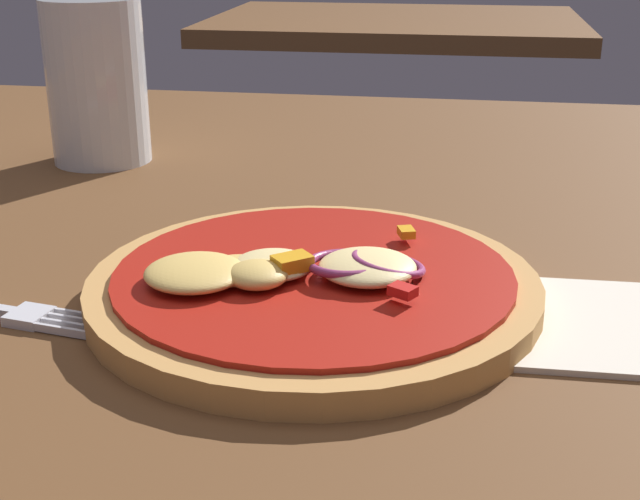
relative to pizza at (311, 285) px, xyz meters
The scene contains 4 objects.
dining_table 0.03m from the pizza, 121.48° to the right, with size 1.20×1.07×0.03m.
pizza is the anchor object (origin of this frame).
beer_glass 0.32m from the pizza, 130.87° to the left, with size 0.08×0.08×0.12m.
background_table 1.29m from the pizza, 92.58° to the left, with size 0.68×0.50×0.03m.
Camera 1 is at (0.07, -0.38, 0.21)m, focal length 48.89 mm.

